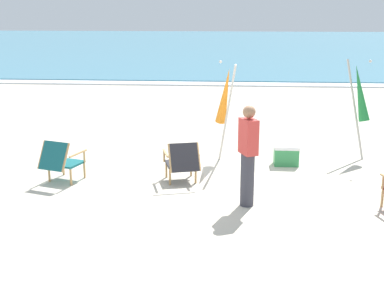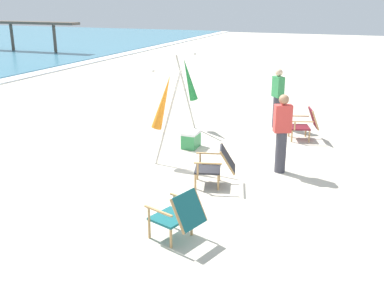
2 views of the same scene
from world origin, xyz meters
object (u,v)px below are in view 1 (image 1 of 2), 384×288
person_by_waterline (248,155)px  cooler_box (286,155)px  beach_chair_far_center (182,161)px  beach_chair_front_left (61,160)px  umbrella_furled_orange (225,97)px  umbrella_furled_green (360,94)px

person_by_waterline → cooler_box: (0.84, 2.29, -0.64)m
beach_chair_far_center → beach_chair_front_left: (-2.18, -0.12, 0.00)m
umbrella_furled_orange → umbrella_furled_green: umbrella_furled_green is taller
beach_chair_front_left → umbrella_furled_green: bearing=19.9°
umbrella_furled_orange → umbrella_furled_green: size_ratio=1.00×
cooler_box → beach_chair_front_left: bearing=-161.3°
umbrella_furled_green → person_by_waterline: bearing=-128.6°
umbrella_furled_orange → person_by_waterline: size_ratio=1.26×
beach_chair_front_left → cooler_box: bearing=18.7°
beach_chair_far_center → umbrella_furled_orange: umbrella_furled_orange is taller
umbrella_furled_orange → person_by_waterline: bearing=-80.6°
beach_chair_far_center → person_by_waterline: (1.13, -1.01, 0.42)m
beach_chair_far_center → umbrella_furled_orange: bearing=62.9°
umbrella_furled_orange → cooler_box: size_ratio=4.20×
beach_chair_far_center → beach_chair_front_left: beach_chair_front_left is taller
umbrella_furled_green → beach_chair_front_left: bearing=-160.1°
umbrella_furled_orange → cooler_box: umbrella_furled_orange is taller
beach_chair_front_left → umbrella_furled_orange: (2.91, 1.55, 0.92)m
umbrella_furled_orange → cooler_box: (1.24, -0.14, -1.14)m
umbrella_furled_green → cooler_box: umbrella_furled_green is taller
beach_chair_front_left → cooler_box: beach_chair_front_left is taller
person_by_waterline → cooler_box: person_by_waterline is taller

